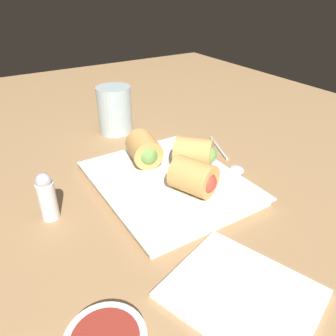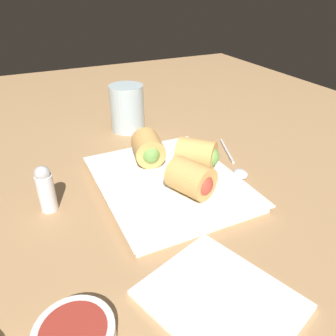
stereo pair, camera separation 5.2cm
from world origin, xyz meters
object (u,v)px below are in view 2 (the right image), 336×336
object	(u,v)px
spoon	(237,168)
drinking_glass	(126,108)
salt_shaker	(46,190)
napkin	(220,300)
serving_plate	(168,183)
dipping_bowl_near	(75,336)

from	to	relation	value
spoon	drinking_glass	bearing A→B (deg)	23.80
drinking_glass	salt_shaker	distance (cm)	32.47
napkin	serving_plate	bearing A→B (deg)	-11.58
spoon	salt_shaker	bearing A→B (deg)	85.40
serving_plate	salt_shaker	bearing A→B (deg)	84.72
spoon	drinking_glass	world-z (taller)	drinking_glass
serving_plate	spoon	distance (cm)	13.92
spoon	napkin	xyz separation A→B (cm)	(-22.64, 18.71, -0.22)
salt_shaker	drinking_glass	bearing A→B (deg)	-41.12
dipping_bowl_near	spoon	xyz separation A→B (cm)	(20.65, -34.23, -0.73)
dipping_bowl_near	serving_plate	bearing A→B (deg)	-43.37
napkin	drinking_glass	size ratio (longest dim) A/B	1.85
spoon	drinking_glass	xyz separation A→B (cm)	(27.12, 11.96, 4.75)
salt_shaker	serving_plate	bearing A→B (deg)	-95.28
dipping_bowl_near	spoon	distance (cm)	39.99
serving_plate	salt_shaker	distance (cm)	19.74
dipping_bowl_near	napkin	world-z (taller)	dipping_bowl_near
serving_plate	salt_shaker	world-z (taller)	salt_shaker
spoon	dipping_bowl_near	bearing A→B (deg)	121.09
spoon	salt_shaker	world-z (taller)	salt_shaker
spoon	serving_plate	bearing A→B (deg)	86.34
dipping_bowl_near	spoon	world-z (taller)	dipping_bowl_near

